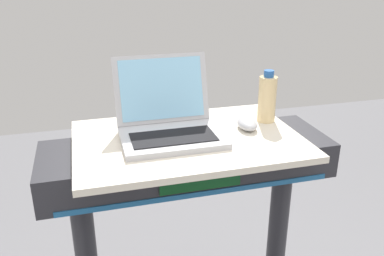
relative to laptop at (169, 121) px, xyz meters
name	(u,v)px	position (x,y,z in m)	size (l,w,h in m)	color
desk_board	(188,140)	(0.05, -0.03, -0.06)	(0.69, 0.48, 0.02)	beige
laptop	(169,121)	(0.00, 0.00, 0.00)	(0.30, 0.29, 0.23)	#B7B7BC
computer_mouse	(247,124)	(0.26, -0.02, -0.03)	(0.06, 0.10, 0.03)	#B2B2B7
water_bottle	(267,98)	(0.35, 0.04, 0.03)	(0.06, 0.06, 0.18)	beige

